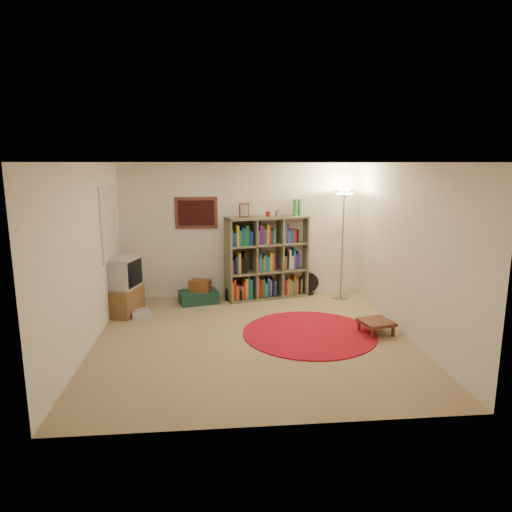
{
  "coord_description": "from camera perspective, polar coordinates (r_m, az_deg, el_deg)",
  "views": [
    {
      "loc": [
        -0.54,
        -6.21,
        2.49
      ],
      "look_at": [
        0.1,
        0.6,
        1.1
      ],
      "focal_mm": 32.0,
      "sensor_mm": 36.0,
      "label": 1
    }
  ],
  "objects": [
    {
      "name": "dvd_box",
      "position": [
        7.87,
        -14.26,
        -6.93
      ],
      "size": [
        0.38,
        0.36,
        0.1
      ],
      "rotation": [
        0.0,
        0.0,
        0.38
      ],
      "color": "#B3B2B7",
      "rests_on": "ground"
    },
    {
      "name": "room",
      "position": [
        6.4,
        -0.91,
        0.4
      ],
      "size": [
        4.54,
        4.54,
        2.54
      ],
      "color": "#9F865D",
      "rests_on": "ground"
    },
    {
      "name": "suitcase",
      "position": [
        8.39,
        -7.18,
        -5.09
      ],
      "size": [
        0.76,
        0.58,
        0.22
      ],
      "rotation": [
        0.0,
        0.0,
        0.24
      ],
      "color": "#13362A",
      "rests_on": "ground"
    },
    {
      "name": "red_rug",
      "position": [
        6.94,
        6.68,
        -9.54
      ],
      "size": [
        1.99,
        1.99,
        0.02
      ],
      "color": "maroon",
      "rests_on": "ground"
    },
    {
      "name": "floor_lamp",
      "position": [
        8.47,
        10.92,
        5.79
      ],
      "size": [
        0.39,
        0.39,
        2.02
      ],
      "rotation": [
        0.0,
        0.0,
        -0.0
      ],
      "color": "#A3A2A7",
      "rests_on": "ground"
    },
    {
      "name": "side_table",
      "position": [
        7.07,
        14.78,
        -8.07
      ],
      "size": [
        0.54,
        0.54,
        0.2
      ],
      "rotation": [
        0.0,
        0.0,
        0.24
      ],
      "color": "#4B251A",
      "rests_on": "ground"
    },
    {
      "name": "tv_stand",
      "position": [
        7.93,
        -16.28,
        -3.75
      ],
      "size": [
        0.64,
        0.77,
        0.97
      ],
      "rotation": [
        0.0,
        0.0,
        -0.3
      ],
      "color": "brown",
      "rests_on": "ground"
    },
    {
      "name": "wicker_basket",
      "position": [
        8.33,
        -7.02,
        -3.68
      ],
      "size": [
        0.42,
        0.35,
        0.21
      ],
      "rotation": [
        0.0,
        0.0,
        -0.29
      ],
      "color": "brown",
      "rests_on": "suitcase"
    },
    {
      "name": "duffel_bag",
      "position": [
        8.52,
        -2.61,
        -4.75
      ],
      "size": [
        0.38,
        0.35,
        0.22
      ],
      "rotation": [
        0.0,
        0.0,
        -0.29
      ],
      "color": "black",
      "rests_on": "ground"
    },
    {
      "name": "floor_fan",
      "position": [
        8.85,
        6.57,
        -3.46
      ],
      "size": [
        0.38,
        0.21,
        0.44
      ],
      "rotation": [
        0.0,
        0.0,
        0.03
      ],
      "color": "black",
      "rests_on": "ground"
    },
    {
      "name": "bookshelf",
      "position": [
        8.52,
        1.2,
        -0.36
      ],
      "size": [
        1.59,
        0.8,
        1.84
      ],
      "rotation": [
        0.0,
        0.0,
        0.25
      ],
      "color": "#616140",
      "rests_on": "ground"
    },
    {
      "name": "paper_towel",
      "position": [
        8.5,
        -1.28,
        -4.76
      ],
      "size": [
        0.13,
        0.13,
        0.22
      ],
      "rotation": [
        0.0,
        0.0,
        -0.28
      ],
      "color": "white",
      "rests_on": "ground"
    }
  ]
}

